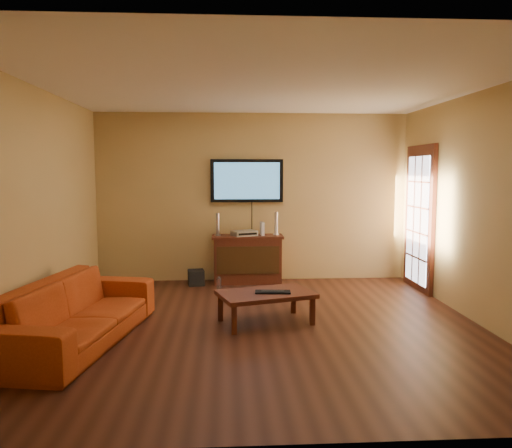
{
  "coord_description": "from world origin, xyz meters",
  "views": [
    {
      "loc": [
        -0.43,
        -5.57,
        1.78
      ],
      "look_at": [
        -0.05,
        0.8,
        1.1
      ],
      "focal_mm": 35.0,
      "sensor_mm": 36.0,
      "label": 1
    }
  ],
  "objects": [
    {
      "name": "ground_plane",
      "position": [
        0.0,
        0.0,
        0.0
      ],
      "size": [
        5.0,
        5.0,
        0.0
      ],
      "primitive_type": "plane",
      "color": "black",
      "rests_on": "ground"
    },
    {
      "name": "room_walls",
      "position": [
        0.0,
        0.62,
        1.69
      ],
      "size": [
        5.0,
        5.0,
        5.0
      ],
      "color": "tan",
      "rests_on": "ground"
    },
    {
      "name": "french_door",
      "position": [
        2.46,
        1.7,
        1.05
      ],
      "size": [
        0.07,
        1.02,
        2.22
      ],
      "color": "#42190F",
      "rests_on": "ground"
    },
    {
      "name": "media_console",
      "position": [
        -0.1,
        2.28,
        0.38
      ],
      "size": [
        1.12,
        0.43,
        0.76
      ],
      "color": "#42190F",
      "rests_on": "ground"
    },
    {
      "name": "television",
      "position": [
        -0.1,
        2.45,
        1.62
      ],
      "size": [
        1.16,
        0.08,
        0.69
      ],
      "color": "black",
      "rests_on": "ground"
    },
    {
      "name": "coffee_table",
      "position": [
        0.03,
        0.13,
        0.32
      ],
      "size": [
        1.21,
        0.93,
        0.37
      ],
      "color": "#42190F",
      "rests_on": "ground"
    },
    {
      "name": "sofa",
      "position": [
        -1.98,
        -0.43,
        0.44
      ],
      "size": [
        1.06,
        2.34,
        0.88
      ],
      "primitive_type": "imported",
      "rotation": [
        0.0,
        0.0,
        1.39
      ],
      "color": "#A83B12",
      "rests_on": "ground"
    },
    {
      "name": "speaker_left",
      "position": [
        -0.57,
        2.28,
        0.92
      ],
      "size": [
        0.1,
        0.1,
        0.36
      ],
      "color": "silver",
      "rests_on": "media_console"
    },
    {
      "name": "speaker_right",
      "position": [
        0.37,
        2.32,
        0.93
      ],
      "size": [
        0.1,
        0.1,
        0.37
      ],
      "color": "silver",
      "rests_on": "media_console"
    },
    {
      "name": "av_receiver",
      "position": [
        -0.15,
        2.24,
        0.8
      ],
      "size": [
        0.44,
        0.38,
        0.08
      ],
      "primitive_type": "cube",
      "rotation": [
        0.0,
        0.0,
        0.4
      ],
      "color": "silver",
      "rests_on": "media_console"
    },
    {
      "name": "game_console",
      "position": [
        0.14,
        2.27,
        0.87
      ],
      "size": [
        0.06,
        0.16,
        0.21
      ],
      "primitive_type": "cube",
      "rotation": [
        0.0,
        0.0,
        0.14
      ],
      "color": "white",
      "rests_on": "media_console"
    },
    {
      "name": "subwoofer",
      "position": [
        -0.91,
        2.14,
        0.12
      ],
      "size": [
        0.28,
        0.28,
        0.24
      ],
      "primitive_type": "cube",
      "rotation": [
        0.0,
        0.0,
        0.17
      ],
      "color": "black",
      "rests_on": "ground"
    },
    {
      "name": "bottle",
      "position": [
        -0.55,
        1.81,
        0.09
      ],
      "size": [
        0.07,
        0.07,
        0.2
      ],
      "color": "white",
      "rests_on": "ground"
    },
    {
      "name": "keyboard",
      "position": [
        0.11,
        0.1,
        0.38
      ],
      "size": [
        0.42,
        0.19,
        0.02
      ],
      "color": "black",
      "rests_on": "coffee_table"
    }
  ]
}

